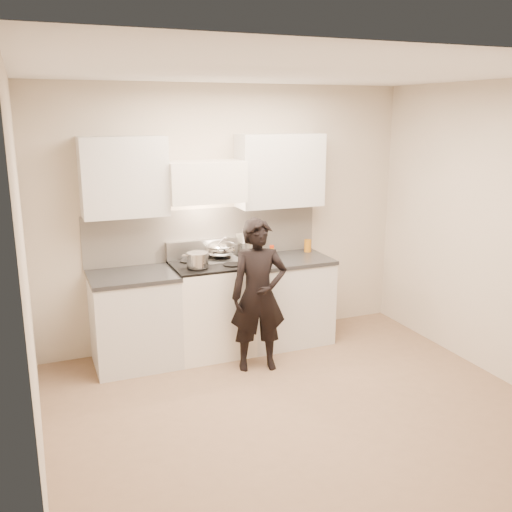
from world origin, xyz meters
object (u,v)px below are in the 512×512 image
(counter_right, at_px, (285,299))
(person, at_px, (259,295))
(stove, at_px, (211,308))
(utensil_crock, at_px, (246,249))
(wok, at_px, (220,249))

(counter_right, bearing_deg, person, -134.28)
(counter_right, relative_size, person, 0.63)
(stove, distance_m, person, 0.67)
(utensil_crock, distance_m, person, 0.79)
(wok, xyz_separation_m, utensil_crock, (0.29, 0.03, -0.03))
(stove, relative_size, wok, 2.34)
(stove, distance_m, wok, 0.61)
(counter_right, distance_m, person, 0.80)
(stove, xyz_separation_m, person, (0.30, -0.54, 0.26))
(wok, relative_size, person, 0.28)
(utensil_crock, bearing_deg, person, -101.60)
(stove, bearing_deg, utensil_crock, 21.57)
(counter_right, xyz_separation_m, utensil_crock, (-0.38, 0.18, 0.55))
(counter_right, height_order, wok, wok)
(stove, xyz_separation_m, wok, (0.16, 0.14, 0.57))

